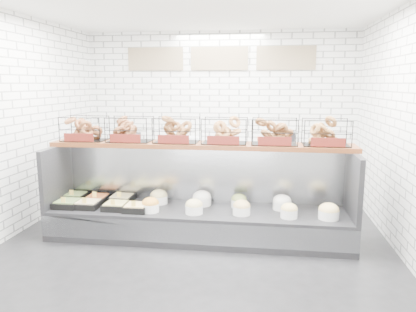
# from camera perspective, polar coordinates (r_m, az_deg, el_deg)

# --- Properties ---
(ground) EXTENTS (5.50, 5.50, 0.00)m
(ground) POSITION_cam_1_polar(r_m,az_deg,el_deg) (5.32, -1.92, -12.51)
(ground) COLOR black
(ground) RESTS_ON ground
(room_shell) EXTENTS (5.02, 5.51, 3.01)m
(room_shell) POSITION_cam_1_polar(r_m,az_deg,el_deg) (5.50, -0.96, 10.24)
(room_shell) COLOR white
(room_shell) RESTS_ON ground
(display_case) EXTENTS (4.00, 0.90, 1.20)m
(display_case) POSITION_cam_1_polar(r_m,az_deg,el_deg) (5.53, -1.54, -7.98)
(display_case) COLOR black
(display_case) RESTS_ON ground
(bagel_shelf) EXTENTS (4.10, 0.50, 0.40)m
(bagel_shelf) POSITION_cam_1_polar(r_m,az_deg,el_deg) (5.46, -1.04, 3.28)
(bagel_shelf) COLOR #502511
(bagel_shelf) RESTS_ON display_case
(prep_counter) EXTENTS (4.00, 0.60, 1.20)m
(prep_counter) POSITION_cam_1_polar(r_m,az_deg,el_deg) (7.49, 1.19, -2.02)
(prep_counter) COLOR #93969B
(prep_counter) RESTS_ON ground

